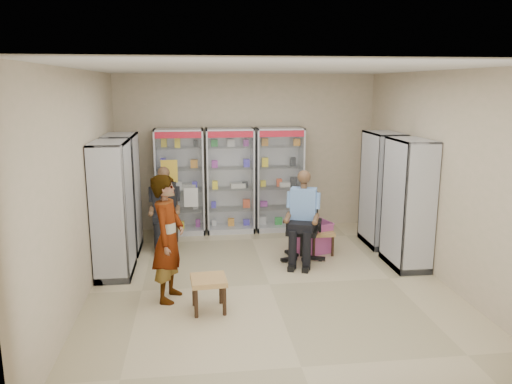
{
  "coord_description": "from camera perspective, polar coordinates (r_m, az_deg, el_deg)",
  "views": [
    {
      "loc": [
        -1.02,
        -6.62,
        2.8
      ],
      "look_at": [
        -0.11,
        0.7,
        1.21
      ],
      "focal_mm": 35.0,
      "sensor_mm": 36.0,
      "label": 1
    }
  ],
  "objects": [
    {
      "name": "floor",
      "position": [
        7.26,
        1.55,
        -10.51
      ],
      "size": [
        6.0,
        6.0,
        0.0
      ],
      "primitive_type": "plane",
      "color": "tan",
      "rests_on": "ground"
    },
    {
      "name": "room_shell",
      "position": [
        6.75,
        1.64,
        5.1
      ],
      "size": [
        5.02,
        6.02,
        3.01
      ],
      "color": "#C2AB90",
      "rests_on": "ground"
    },
    {
      "name": "cabinet_back_left",
      "position": [
        9.52,
        -8.68,
        1.15
      ],
      "size": [
        0.9,
        0.5,
        2.0
      ],
      "primitive_type": "cube",
      "color": "#ACB0B4",
      "rests_on": "floor"
    },
    {
      "name": "cabinet_back_mid",
      "position": [
        9.54,
        -2.97,
        1.3
      ],
      "size": [
        0.9,
        0.5,
        2.0
      ],
      "primitive_type": "cube",
      "color": "#9EA1A5",
      "rests_on": "floor"
    },
    {
      "name": "cabinet_back_right",
      "position": [
        9.66,
        2.66,
        1.43
      ],
      "size": [
        0.9,
        0.5,
        2.0
      ],
      "primitive_type": "cube",
      "color": "#B4B6BB",
      "rests_on": "floor"
    },
    {
      "name": "cabinet_right_far",
      "position": [
        9.02,
        14.16,
        0.3
      ],
      "size": [
        0.9,
        0.5,
        2.0
      ],
      "primitive_type": "cube",
      "rotation": [
        0.0,
        0.0,
        1.57
      ],
      "color": "#B7B9BE",
      "rests_on": "floor"
    },
    {
      "name": "cabinet_right_near",
      "position": [
        8.03,
        16.97,
        -1.31
      ],
      "size": [
        0.9,
        0.5,
        2.0
      ],
      "primitive_type": "cube",
      "rotation": [
        0.0,
        0.0,
        1.57
      ],
      "color": "#A0A2A7",
      "rests_on": "floor"
    },
    {
      "name": "cabinet_left_far",
      "position": [
        8.69,
        -14.96,
        -0.19
      ],
      "size": [
        0.9,
        0.5,
        2.0
      ],
      "primitive_type": "cube",
      "rotation": [
        0.0,
        0.0,
        -1.57
      ],
      "color": "silver",
      "rests_on": "floor"
    },
    {
      "name": "cabinet_left_near",
      "position": [
        7.63,
        -16.04,
        -1.94
      ],
      "size": [
        0.9,
        0.5,
        2.0
      ],
      "primitive_type": "cube",
      "rotation": [
        0.0,
        0.0,
        -1.57
      ],
      "color": "#ABADB3",
      "rests_on": "floor"
    },
    {
      "name": "wooden_chair",
      "position": [
        8.94,
        -10.28,
        -3.12
      ],
      "size": [
        0.42,
        0.42,
        0.94
      ],
      "primitive_type": "cube",
      "color": "black",
      "rests_on": "floor"
    },
    {
      "name": "seated_customer",
      "position": [
        8.84,
        -10.35,
        -1.95
      ],
      "size": [
        0.44,
        0.6,
        1.34
      ],
      "primitive_type": null,
      "color": "black",
      "rests_on": "floor"
    },
    {
      "name": "office_chair",
      "position": [
        8.08,
        5.34,
        -4.04
      ],
      "size": [
        0.77,
        0.77,
        1.1
      ],
      "primitive_type": "cube",
      "rotation": [
        0.0,
        0.0,
        -0.35
      ],
      "color": "black",
      "rests_on": "floor"
    },
    {
      "name": "seated_shopkeeper",
      "position": [
        8.0,
        5.44,
        -3.11
      ],
      "size": [
        0.65,
        0.76,
        1.4
      ],
      "primitive_type": null,
      "rotation": [
        0.0,
        0.0,
        -0.35
      ],
      "color": "#6492C5",
      "rests_on": "floor"
    },
    {
      "name": "pink_trunk",
      "position": [
        8.61,
        6.32,
        -5.04
      ],
      "size": [
        0.69,
        0.68,
        0.52
      ],
      "primitive_type": "cube",
      "rotation": [
        0.0,
        0.0,
        0.34
      ],
      "color": "#AC457A",
      "rests_on": "floor"
    },
    {
      "name": "tea_glass",
      "position": [
        8.5,
        6.76,
        -3.1
      ],
      "size": [
        0.07,
        0.07,
        0.1
      ],
      "primitive_type": "cylinder",
      "color": "#5C1407",
      "rests_on": "pink_trunk"
    },
    {
      "name": "woven_stool_a",
      "position": [
        8.52,
        7.42,
        -5.69
      ],
      "size": [
        0.4,
        0.4,
        0.4
      ],
      "primitive_type": "cube",
      "rotation": [
        0.0,
        0.0,
        0.0
      ],
      "color": "#AF894A",
      "rests_on": "floor"
    },
    {
      "name": "woven_stool_b",
      "position": [
        6.43,
        -5.41,
        -11.53
      ],
      "size": [
        0.47,
        0.47,
        0.44
      ],
      "primitive_type": "cube",
      "rotation": [
        0.0,
        0.0,
        0.07
      ],
      "color": "#A47445",
      "rests_on": "floor"
    },
    {
      "name": "standing_man",
      "position": [
        6.61,
        -10.0,
        -5.24
      ],
      "size": [
        0.55,
        0.7,
        1.68
      ],
      "primitive_type": "imported",
      "rotation": [
        0.0,
        0.0,
        1.3
      ],
      "color": "gray",
      "rests_on": "floor"
    }
  ]
}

